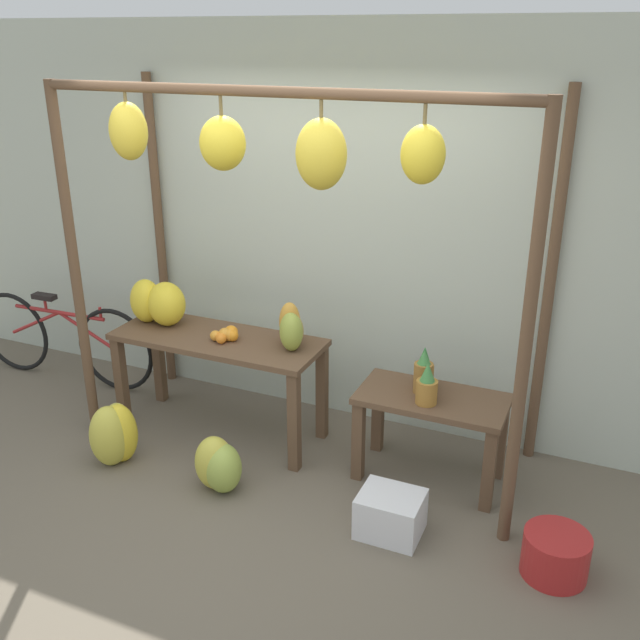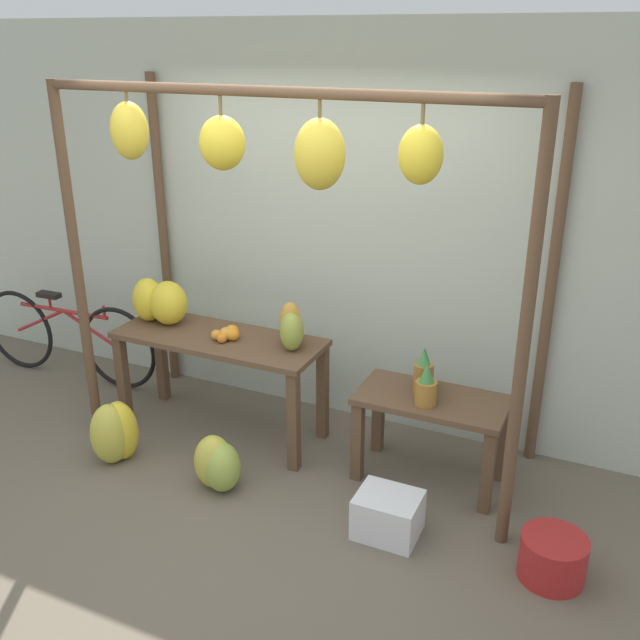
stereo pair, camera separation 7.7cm
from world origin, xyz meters
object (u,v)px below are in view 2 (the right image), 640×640
Objects in this scene: orange_pile at (227,334)px; fruit_crate_white at (388,515)px; parked_bicycle at (67,337)px; banana_pile_on_table at (160,302)px; pineapple_cluster at (424,378)px; banana_pile_ground_right at (218,464)px; blue_bucket at (553,558)px; papaya_pile at (292,329)px; banana_pile_ground_left at (116,432)px.

fruit_crate_white is at bearing -22.19° from orange_pile.
banana_pile_on_table is at bearing -8.37° from parked_bicycle.
orange_pile is at bearing -176.64° from pineapple_cluster.
banana_pile_ground_right reaches higher than blue_bucket.
blue_bucket is 1.12× the size of papaya_pile.
papaya_pile is at bearing 73.98° from banana_pile_ground_right.
banana_pile_on_table is at bearing 95.90° from banana_pile_ground_left.
banana_pile_on_table reaches higher than parked_bicycle.
orange_pile is at bearing -7.41° from banana_pile_on_table.
blue_bucket is (2.29, -0.54, -0.66)m from orange_pile.
banana_pile_on_table is 1.24× the size of banana_pile_ground_left.
orange_pile is 0.53× the size of blue_bucket.
banana_pile_on_table is 3.07m from blue_bucket.
orange_pile is (0.60, -0.08, -0.12)m from banana_pile_on_table.
pineapple_cluster is 3.11m from parked_bicycle.
pineapple_cluster reaches higher than orange_pile.
blue_bucket is (0.91, 0.03, -0.00)m from fruit_crate_white.
orange_pile is 0.43× the size of banana_pile_ground_left.
banana_pile_ground_left reaches higher than fruit_crate_white.
blue_bucket is 2.09m from papaya_pile.
orange_pile reaches higher than parked_bicycle.
banana_pile_ground_left is 2.83m from blue_bucket.
banana_pile_ground_right is (0.79, 0.01, -0.04)m from banana_pile_ground_left.
fruit_crate_white is 3.21m from parked_bicycle.
banana_pile_on_table is at bearing 142.28° from banana_pile_ground_right.
banana_pile_ground_right is at bearing -178.55° from blue_bucket.
banana_pile_on_table is 1.52× the size of blue_bucket.
fruit_crate_white is 1.15× the size of papaya_pile.
banana_pile_ground_left is 1.23× the size of blue_bucket.
parked_bicycle is at bearing 177.00° from pineapple_cluster.
papaya_pile is (0.45, 0.08, 0.09)m from orange_pile.
banana_pile_on_table is 2.86× the size of orange_pile.
banana_pile_on_table is at bearing 172.59° from orange_pile.
banana_pile_on_table reaches higher than papaya_pile.
fruit_crate_white is at bearing -34.81° from papaya_pile.
banana_pile_ground_right is 1.13m from fruit_crate_white.
papaya_pile is (-0.93, 0.65, 0.75)m from fruit_crate_white.
fruit_crate_white reaches higher than blue_bucket.
banana_pile_ground_left is at bearing -35.33° from parked_bicycle.
parked_bicycle is 2.23m from papaya_pile.
pineapple_cluster reaches higher than blue_bucket.
banana_pile_ground_left is at bearing -160.46° from pineapple_cluster.
banana_pile_ground_right is at bearing -37.72° from banana_pile_on_table.
parked_bicycle is at bearing 144.67° from banana_pile_ground_left.
papaya_pile reaches higher than banana_pile_ground_left.
parked_bicycle is (-4.01, 0.78, 0.24)m from blue_bucket.
banana_pile_ground_left is 1.20× the size of fruit_crate_white.
orange_pile reaches higher than blue_bucket.
pineapple_cluster is at bearing -3.00° from parked_bicycle.
banana_pile_on_table reaches higher than pineapple_cluster.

